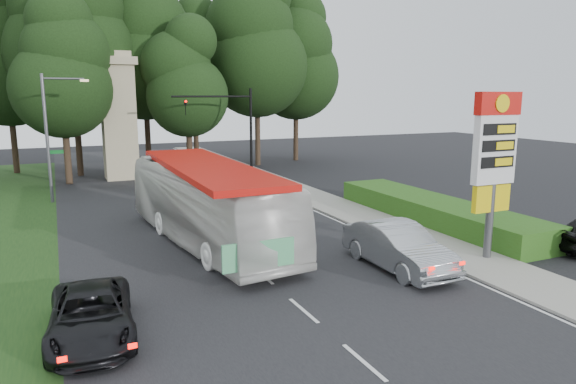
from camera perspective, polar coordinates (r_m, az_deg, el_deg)
name	(u,v)px	position (r m, az deg, el deg)	size (l,w,h in m)	color
ground	(311,317)	(16.25, 2.53, -13.74)	(120.00, 120.00, 0.00)	black
road_surface	(206,227)	(26.90, -9.13, -3.85)	(14.00, 80.00, 0.02)	black
sidewalk_right	(348,211)	(30.16, 6.63, -2.09)	(3.00, 80.00, 0.12)	gray
grass_verge_left	(7,220)	(32.00, -28.79, -2.72)	(5.00, 50.00, 0.02)	#193814
hedge	(435,211)	(28.60, 15.97, -2.04)	(3.00, 14.00, 1.20)	#2A5015
gas_station_pylon	(495,153)	(22.11, 21.97, 4.05)	(2.10, 0.45, 6.85)	#59595E
traffic_signal_mast	(234,122)	(39.23, -5.97, 7.70)	(6.10, 0.35, 7.20)	black
streetlight_signs	(50,132)	(35.25, -24.90, 6.05)	(2.75, 0.98, 8.00)	#59595E
monument	(119,115)	(43.45, -18.31, 8.09)	(3.00, 3.00, 10.05)	tan
tree_west_near	(5,55)	(50.37, -28.89, 13.21)	(8.40, 8.40, 16.50)	#2D2116
tree_center_left	(70,27)	(46.49, -23.10, 16.48)	(10.08, 10.08, 19.80)	#2D2116
tree_center_right	(143,45)	(48.96, -15.80, 15.40)	(9.24, 9.24, 18.15)	#2D2116
tree_east_near	(194,64)	(51.84, -10.45, 13.86)	(8.12, 8.12, 15.95)	#2D2116
tree_east_mid	(257,44)	(49.66, -3.51, 16.09)	(9.52, 9.52, 18.70)	#2D2116
tree_far_east	(296,58)	(53.38, 0.90, 14.66)	(8.68, 8.68, 17.05)	#2D2116
tree_monument_left	(60,68)	(42.21, -23.98, 12.51)	(7.28, 7.28, 14.30)	#2D2116
tree_monument_right	(187,79)	(43.89, -11.16, 12.24)	(6.72, 6.72, 13.20)	#2D2116
transit_bus	(207,204)	(23.58, -8.98, -1.34)	(3.10, 13.23, 3.68)	silver
sedan_silver	(398,247)	(20.57, 12.13, -5.97)	(1.90, 5.44, 1.79)	#AAADB1
suv_charcoal	(91,315)	(15.75, -21.02, -12.62)	(2.24, 4.87, 1.35)	black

